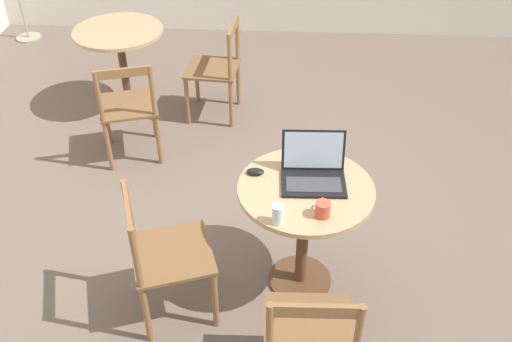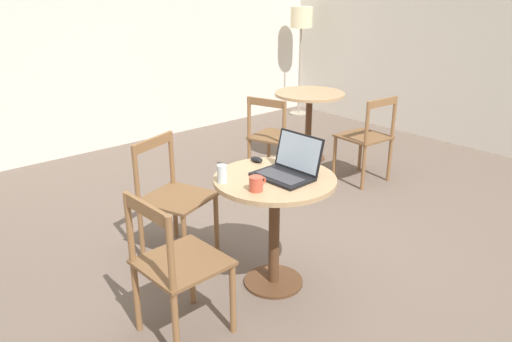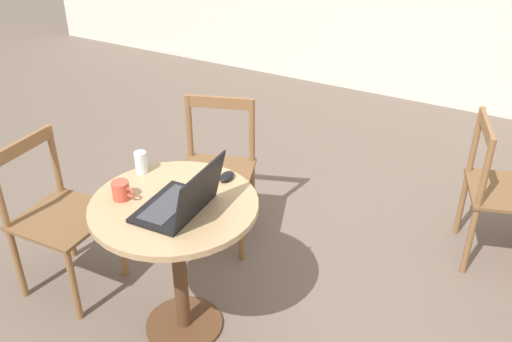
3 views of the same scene
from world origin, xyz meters
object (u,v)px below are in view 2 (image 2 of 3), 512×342
Objects in this scene: chair_near_back at (173,197)px; chair_mid_left at (274,138)px; mug at (256,184)px; cafe_table_near at (275,201)px; mouse at (257,159)px; laptop at (288,169)px; chair_mid_front at (367,138)px; floor_lamp at (301,23)px; cafe_table_mid at (309,107)px; drinking_glass at (222,174)px; chair_near_left at (176,266)px.

chair_mid_left is (1.53, 0.57, 0.00)m from chair_near_back.
chair_near_back is 0.93m from mug.
mouse is at bearing 69.96° from cafe_table_near.
chair_mid_left reaches higher than mouse.
chair_near_back reaches higher than mouse.
laptop is at bearing 8.20° from mug.
chair_mid_front is 1.93m from mouse.
cafe_table_near is 0.88× the size of chair_mid_left.
chair_mid_front is 2.90m from floor_lamp.
chair_mid_left reaches higher than cafe_table_mid.
chair_mid_left is 7.85× the size of drinking_glass.
mouse is (-1.16, -1.05, 0.33)m from chair_mid_left.
laptop reaches higher than cafe_table_mid.
chair_mid_front is 2.06m from laptop.
mug is at bearing -159.51° from chair_mid_front.
laptop is 3.66× the size of mouse.
drinking_glass is at bearing -160.75° from mouse.
chair_near_left is 0.64m from mug.
chair_near_left is 0.97m from mouse.
drinking_glass is at bearing 106.67° from mug.
floor_lamp is 4.60m from laptop.
laptop is (-3.35, -3.10, -0.52)m from floor_lamp.
cafe_table_near is at bearing -110.04° from mouse.
laptop is at bearing -95.95° from mouse.
mug is (-0.33, -0.37, 0.03)m from mouse.
chair_mid_front is 8.67× the size of mouse.
chair_near_left is (-0.76, -0.02, -0.15)m from cafe_table_near.
mug is at bearing -143.58° from cafe_table_mid.
cafe_table_mid is at bearing 19.33° from chair_near_back.
drinking_glass is at bearing -142.59° from chair_mid_left.
mug is (-1.49, -1.42, 0.36)m from chair_mid_left.
drinking_glass is at bearing -141.88° from floor_lamp.
cafe_table_near is 7.64× the size of mouse.
floor_lamp is (1.41, 1.49, 0.73)m from cafe_table_mid.
chair_mid_left reaches higher than cafe_table_near.
mug is (0.53, -0.06, 0.36)m from chair_near_left.
mouse is (-1.91, -1.28, 0.18)m from cafe_table_mid.
chair_near_back is 1.63m from chair_mid_left.
floor_lamp reaches higher than laptop.
chair_near_back is at bearing 58.35° from chair_near_left.
chair_mid_front is at bearing -122.25° from floor_lamp.
chair_near_left is at bearing -164.39° from chair_mid_front.
mouse reaches higher than cafe_table_near.
mouse is at bearing 19.96° from chair_near_left.
chair_near_left and chair_mid_front have the same top height.
drinking_glass is (0.46, 0.17, 0.37)m from chair_near_left.
chair_near_back is at bearing 87.41° from drinking_glass.
mouse is 0.50m from mug.
cafe_table_near is at bearing -138.15° from floor_lamp.
mug is (-2.24, -1.65, 0.21)m from cafe_table_mid.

